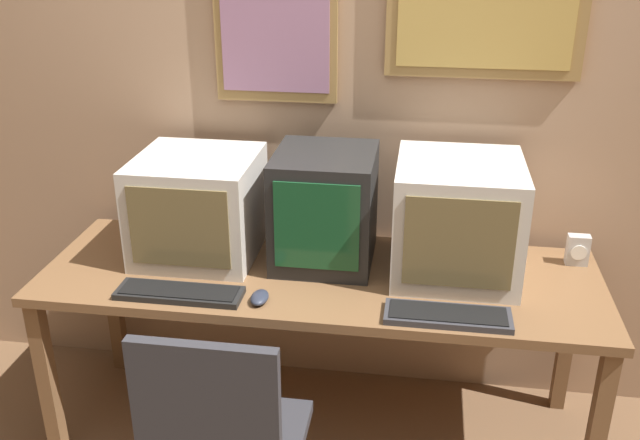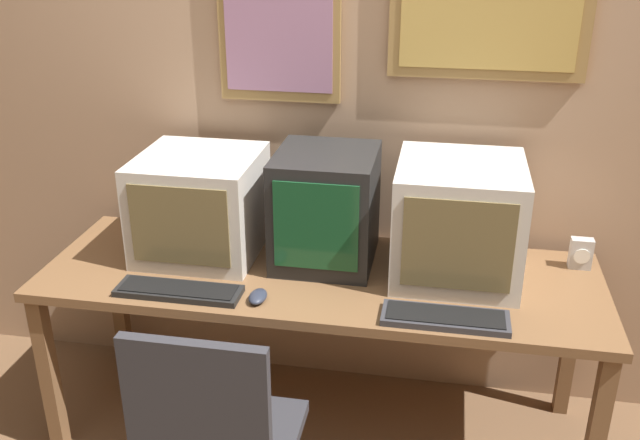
{
  "view_description": "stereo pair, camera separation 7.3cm",
  "coord_description": "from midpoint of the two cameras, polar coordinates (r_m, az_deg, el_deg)",
  "views": [
    {
      "loc": [
        0.35,
        -1.54,
        1.97
      ],
      "look_at": [
        0.0,
        0.78,
        0.94
      ],
      "focal_mm": 40.0,
      "sensor_mm": 36.0,
      "label": 1
    },
    {
      "loc": [
        0.42,
        -1.53,
        1.97
      ],
      "look_at": [
        0.0,
        0.78,
        0.94
      ],
      "focal_mm": 40.0,
      "sensor_mm": 36.0,
      "label": 2
    }
  ],
  "objects": [
    {
      "name": "monitor_center",
      "position": [
        2.67,
        -0.39,
        1.0
      ],
      "size": [
        0.37,
        0.41,
        0.43
      ],
      "color": "black",
      "rests_on": "desk"
    },
    {
      "name": "keyboard_main",
      "position": [
        2.55,
        -11.99,
        -5.73
      ],
      "size": [
        0.44,
        0.13,
        0.03
      ],
      "color": "black",
      "rests_on": "desk"
    },
    {
      "name": "monitor_left",
      "position": [
        2.78,
        -10.45,
        1.12
      ],
      "size": [
        0.45,
        0.46,
        0.39
      ],
      "color": "beige",
      "rests_on": "desk"
    },
    {
      "name": "wall_back",
      "position": [
        2.85,
        0.66,
        10.19
      ],
      "size": [
        8.0,
        0.08,
        2.6
      ],
      "color": "tan",
      "rests_on": "ground_plane"
    },
    {
      "name": "desk_clock",
      "position": [
        2.85,
        19.24,
        -2.28
      ],
      "size": [
        0.08,
        0.05,
        0.12
      ],
      "color": "#B7B2AD",
      "rests_on": "desk"
    },
    {
      "name": "monitor_right",
      "position": [
        2.63,
        10.13,
        0.14
      ],
      "size": [
        0.45,
        0.48,
        0.42
      ],
      "color": "beige",
      "rests_on": "desk"
    },
    {
      "name": "desk",
      "position": [
        2.69,
        -0.78,
        -5.54
      ],
      "size": [
        2.07,
        0.7,
        0.73
      ],
      "color": "brown",
      "rests_on": "ground_plane"
    },
    {
      "name": "keyboard_side",
      "position": [
        2.4,
        9.32,
        -7.57
      ],
      "size": [
        0.42,
        0.14,
        0.03
      ],
      "color": "#333338",
      "rests_on": "desk"
    },
    {
      "name": "mouse_near_keyboard",
      "position": [
        2.48,
        -5.7,
        -6.19
      ],
      "size": [
        0.06,
        0.1,
        0.03
      ],
      "color": "#282D3D",
      "rests_on": "desk"
    }
  ]
}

